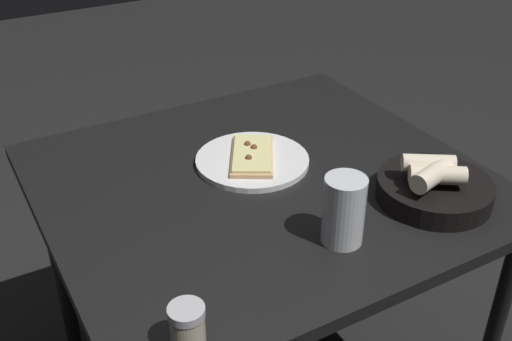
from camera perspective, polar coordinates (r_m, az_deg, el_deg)
dining_table at (r=1.43m, az=0.51°, el=-2.88°), size 0.90×0.97×0.71m
pizza_plate at (r=1.45m, az=-0.35°, el=1.06°), size 0.27×0.27×0.04m
bread_basket at (r=1.36m, az=16.26°, el=-1.46°), size 0.25×0.25×0.11m
beer_glass at (r=1.18m, az=8.18°, el=-4.01°), size 0.08×0.08×0.14m
pepper_shaker at (r=0.98m, az=-6.40°, el=-14.59°), size 0.06×0.06×0.08m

